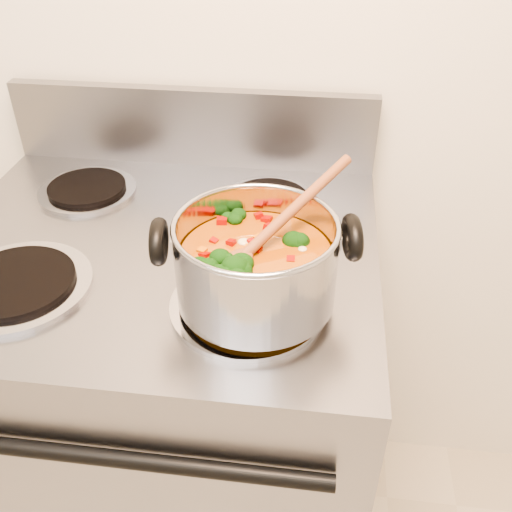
% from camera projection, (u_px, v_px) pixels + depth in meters
% --- Properties ---
extents(electric_range, '(0.75, 0.68, 1.08)m').
position_uv_depth(electric_range, '(178.00, 413.00, 1.24)').
color(electric_range, gray).
rests_on(electric_range, ground).
extents(stockpot, '(0.29, 0.23, 0.14)m').
position_uv_depth(stockpot, '(256.00, 264.00, 0.80)').
color(stockpot, '#A8A8B0').
rests_on(stockpot, electric_range).
extents(wooden_spoon, '(0.19, 0.23, 0.10)m').
position_uv_depth(wooden_spoon, '(264.00, 237.00, 0.78)').
color(wooden_spoon, brown).
rests_on(wooden_spoon, stockpot).
extents(cooktop_crumbs, '(0.26, 0.33, 0.01)m').
position_uv_depth(cooktop_crumbs, '(281.00, 316.00, 0.82)').
color(cooktop_crumbs, black).
rests_on(cooktop_crumbs, electric_range).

